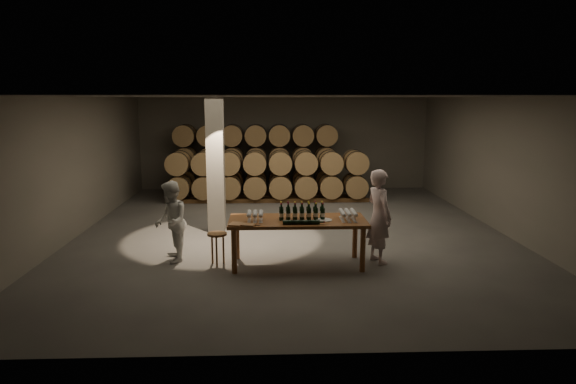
{
  "coord_description": "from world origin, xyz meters",
  "views": [
    {
      "loc": [
        -0.54,
        -11.95,
        3.16
      ],
      "look_at": [
        -0.11,
        -0.7,
        1.1
      ],
      "focal_mm": 32.0,
      "sensor_mm": 36.0,
      "label": 1
    }
  ],
  "objects_px": {
    "notebook_near": "(248,225)",
    "person_woman": "(171,222)",
    "person_man": "(379,216)",
    "plate": "(324,220)",
    "bottle_cluster": "(302,213)",
    "stool": "(217,239)",
    "tasting_table": "(297,225)"
  },
  "relations": [
    {
      "from": "tasting_table",
      "to": "notebook_near",
      "type": "height_order",
      "value": "notebook_near"
    },
    {
      "from": "tasting_table",
      "to": "person_woman",
      "type": "bearing_deg",
      "value": 172.51
    },
    {
      "from": "stool",
      "to": "person_man",
      "type": "height_order",
      "value": "person_man"
    },
    {
      "from": "bottle_cluster",
      "to": "person_woman",
      "type": "height_order",
      "value": "person_woman"
    },
    {
      "from": "person_man",
      "to": "plate",
      "type": "bearing_deg",
      "value": 80.57
    },
    {
      "from": "tasting_table",
      "to": "stool",
      "type": "height_order",
      "value": "tasting_table"
    },
    {
      "from": "tasting_table",
      "to": "notebook_near",
      "type": "distance_m",
      "value": 1.02
    },
    {
      "from": "plate",
      "to": "person_woman",
      "type": "xyz_separation_m",
      "value": [
        -2.94,
        0.42,
        -0.11
      ]
    },
    {
      "from": "notebook_near",
      "to": "person_woman",
      "type": "height_order",
      "value": "person_woman"
    },
    {
      "from": "notebook_near",
      "to": "stool",
      "type": "xyz_separation_m",
      "value": [
        -0.62,
        0.54,
        -0.4
      ]
    },
    {
      "from": "plate",
      "to": "person_man",
      "type": "xyz_separation_m",
      "value": [
        1.09,
        0.23,
        0.01
      ]
    },
    {
      "from": "person_man",
      "to": "person_woman",
      "type": "relative_size",
      "value": 1.15
    },
    {
      "from": "tasting_table",
      "to": "person_man",
      "type": "xyz_separation_m",
      "value": [
        1.59,
        0.13,
        0.12
      ]
    },
    {
      "from": "bottle_cluster",
      "to": "person_man",
      "type": "distance_m",
      "value": 1.51
    },
    {
      "from": "tasting_table",
      "to": "bottle_cluster",
      "type": "bearing_deg",
      "value": 11.22
    },
    {
      "from": "tasting_table",
      "to": "person_man",
      "type": "distance_m",
      "value": 1.59
    },
    {
      "from": "plate",
      "to": "person_woman",
      "type": "height_order",
      "value": "person_woman"
    },
    {
      "from": "notebook_near",
      "to": "stool",
      "type": "bearing_deg",
      "value": 155.51
    },
    {
      "from": "tasting_table",
      "to": "person_man",
      "type": "height_order",
      "value": "person_man"
    },
    {
      "from": "person_woman",
      "to": "bottle_cluster",
      "type": "bearing_deg",
      "value": 70.6
    },
    {
      "from": "stool",
      "to": "tasting_table",
      "type": "bearing_deg",
      "value": -3.26
    },
    {
      "from": "plate",
      "to": "person_man",
      "type": "relative_size",
      "value": 0.17
    },
    {
      "from": "plate",
      "to": "person_woman",
      "type": "bearing_deg",
      "value": 171.84
    },
    {
      "from": "bottle_cluster",
      "to": "plate",
      "type": "bearing_deg",
      "value": -15.82
    },
    {
      "from": "bottle_cluster",
      "to": "person_man",
      "type": "bearing_deg",
      "value": 4.21
    },
    {
      "from": "plate",
      "to": "person_man",
      "type": "bearing_deg",
      "value": 11.72
    },
    {
      "from": "tasting_table",
      "to": "bottle_cluster",
      "type": "relative_size",
      "value": 3.01
    },
    {
      "from": "plate",
      "to": "bottle_cluster",
      "type": "bearing_deg",
      "value": 164.18
    },
    {
      "from": "stool",
      "to": "person_woman",
      "type": "height_order",
      "value": "person_woman"
    },
    {
      "from": "bottle_cluster",
      "to": "stool",
      "type": "height_order",
      "value": "bottle_cluster"
    },
    {
      "from": "bottle_cluster",
      "to": "person_woman",
      "type": "xyz_separation_m",
      "value": [
        -2.53,
        0.31,
        -0.22
      ]
    },
    {
      "from": "plate",
      "to": "person_woman",
      "type": "distance_m",
      "value": 2.97
    }
  ]
}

